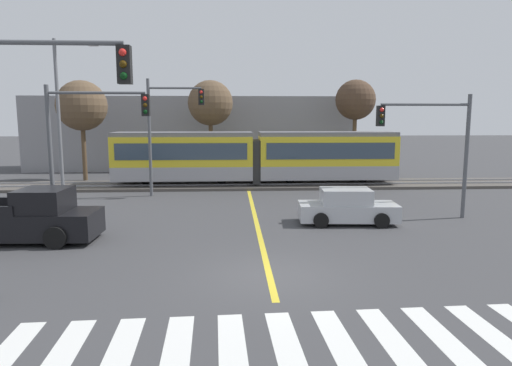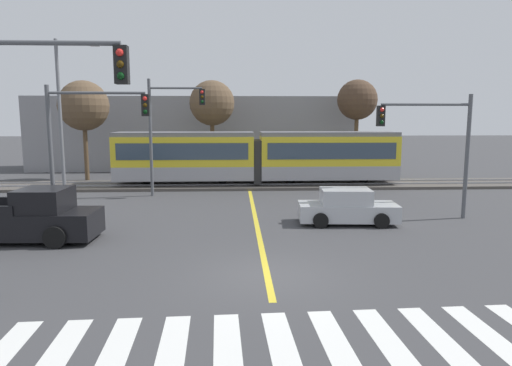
{
  "view_description": "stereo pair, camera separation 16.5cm",
  "coord_description": "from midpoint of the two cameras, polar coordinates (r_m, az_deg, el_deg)",
  "views": [
    {
      "loc": [
        -1.09,
        -12.69,
        4.58
      ],
      "look_at": [
        0.04,
        7.82,
        1.6
      ],
      "focal_mm": 32.0,
      "sensor_mm": 36.0,
      "label": 1
    },
    {
      "loc": [
        -0.93,
        -12.7,
        4.58
      ],
      "look_at": [
        0.04,
        7.82,
        1.6
      ],
      "focal_mm": 32.0,
      "sensor_mm": 36.0,
      "label": 2
    }
  ],
  "objects": [
    {
      "name": "crosswalk_stripe_6",
      "position": [
        10.13,
        9.73,
        -18.71
      ],
      "size": [
        0.66,
        2.82,
        0.01
      ],
      "primitive_type": "cube",
      "rotation": [
        0.0,
        0.0,
        0.04
      ],
      "color": "silver",
      "rests_on": "ground"
    },
    {
      "name": "bare_tree_west",
      "position": [
        35.37,
        -5.86,
        9.86
      ],
      "size": [
        3.43,
        3.43,
        7.35
      ],
      "color": "brown",
      "rests_on": "ground"
    },
    {
      "name": "crosswalk_stripe_1",
      "position": [
        10.3,
        -23.29,
        -18.81
      ],
      "size": [
        0.66,
        2.82,
        0.01
      ],
      "primitive_type": "cube",
      "rotation": [
        0.0,
        0.0,
        0.04
      ],
      "color": "silver",
      "rests_on": "ground"
    },
    {
      "name": "crosswalk_stripe_8",
      "position": [
        10.87,
        21.54,
        -17.24
      ],
      "size": [
        0.66,
        2.82,
        0.01
      ],
      "primitive_type": "cube",
      "rotation": [
        0.0,
        0.0,
        0.04
      ],
      "color": "silver",
      "rests_on": "ground"
    },
    {
      "name": "traffic_light_near_left",
      "position": [
        12.35,
        -26.84,
        6.6
      ],
      "size": [
        3.75,
        0.38,
        6.66
      ],
      "color": "#515459",
      "rests_on": "ground"
    },
    {
      "name": "crosswalk_stripe_7",
      "position": [
        10.45,
        15.87,
        -18.04
      ],
      "size": [
        0.66,
        2.82,
        0.01
      ],
      "primitive_type": "cube",
      "rotation": [
        0.0,
        0.0,
        0.04
      ],
      "color": "silver",
      "rests_on": "ground"
    },
    {
      "name": "bare_tree_east",
      "position": [
        36.85,
        12.2,
        10.04
      ],
      "size": [
        3.11,
        3.11,
        7.46
      ],
      "color": "brown",
      "rests_on": "ground"
    },
    {
      "name": "traffic_light_far_left",
      "position": [
        26.86,
        -11.28,
        7.6
      ],
      "size": [
        3.25,
        0.38,
        6.73
      ],
      "color": "#515459",
      "rests_on": "ground"
    },
    {
      "name": "street_lamp_west",
      "position": [
        28.9,
        -23.19,
        8.66
      ],
      "size": [
        2.57,
        0.28,
        8.97
      ],
      "color": "slate",
      "rests_on": "ground"
    },
    {
      "name": "crosswalk_stripe_9",
      "position": [
        11.38,
        26.7,
        -16.36
      ],
      "size": [
        0.66,
        2.82,
        0.01
      ],
      "primitive_type": "cube",
      "rotation": [
        0.0,
        0.0,
        0.04
      ],
      "color": "silver",
      "rests_on": "ground"
    },
    {
      "name": "crosswalk_stripe_3",
      "position": [
        9.87,
        -10.3,
        -19.49
      ],
      "size": [
        0.66,
        2.82,
        0.01
      ],
      "primitive_type": "cube",
      "rotation": [
        0.0,
        0.0,
        0.04
      ],
      "color": "silver",
      "rests_on": "ground"
    },
    {
      "name": "bare_tree_far_west",
      "position": [
        35.35,
        -21.09,
        8.96
      ],
      "size": [
        3.59,
        3.59,
        7.18
      ],
      "color": "brown",
      "rests_on": "ground"
    },
    {
      "name": "lane_centre_line",
      "position": [
        19.97,
        -0.17,
        -5.0
      ],
      "size": [
        0.2,
        17.33,
        0.01
      ],
      "primitive_type": "cube",
      "color": "gold",
      "rests_on": "ground"
    },
    {
      "name": "crosswalk_stripe_2",
      "position": [
        10.03,
        -16.95,
        -19.26
      ],
      "size": [
        0.66,
        2.82,
        0.01
      ],
      "primitive_type": "cube",
      "rotation": [
        0.0,
        0.0,
        0.04
      ],
      "color": "silver",
      "rests_on": "ground"
    },
    {
      "name": "traffic_light_mid_left",
      "position": [
        20.37,
        -20.82,
        6.03
      ],
      "size": [
        4.25,
        0.38,
        5.89
      ],
      "color": "#515459",
      "rests_on": "ground"
    },
    {
      "name": "crosswalk_stripe_5",
      "position": [
        9.92,
        3.22,
        -19.21
      ],
      "size": [
        0.66,
        2.82,
        0.01
      ],
      "primitive_type": "cube",
      "rotation": [
        0.0,
        0.0,
        0.04
      ],
      "color": "silver",
      "rests_on": "ground"
    },
    {
      "name": "sedan_crossing",
      "position": [
        20.14,
        11.12,
        -3.01
      ],
      "size": [
        4.31,
        2.14,
        1.52
      ],
      "color": "#B7BABF",
      "rests_on": "ground"
    },
    {
      "name": "crosswalk_stripe_4",
      "position": [
        9.84,
        -3.52,
        -19.47
      ],
      "size": [
        0.66,
        2.82,
        0.01
      ],
      "primitive_type": "cube",
      "rotation": [
        0.0,
        0.0,
        0.04
      ],
      "color": "silver",
      "rests_on": "ground"
    },
    {
      "name": "rail_near",
      "position": [
        29.7,
        -1.17,
        -0.18
      ],
      "size": [
        120.0,
        0.08,
        0.1
      ],
      "primitive_type": "cube",
      "color": "#939399",
      "rests_on": "track_bed"
    },
    {
      "name": "pickup_truck",
      "position": [
        18.91,
        -26.95,
        -4.05
      ],
      "size": [
        5.47,
        2.39,
        1.98
      ],
      "color": "black",
      "rests_on": "ground"
    },
    {
      "name": "light_rail_tram",
      "position": [
        30.22,
        -0.2,
        3.45
      ],
      "size": [
        18.5,
        2.64,
        3.43
      ],
      "color": "#9E9EA3",
      "rests_on": "track_bed"
    },
    {
      "name": "traffic_light_mid_right",
      "position": [
        21.88,
        21.24,
        5.46
      ],
      "size": [
        4.25,
        0.38,
        5.58
      ],
      "color": "#515459",
      "rests_on": "ground"
    },
    {
      "name": "rail_far",
      "position": [
        31.12,
        -1.26,
        0.21
      ],
      "size": [
        120.0,
        0.08,
        0.1
      ],
      "primitive_type": "cube",
      "color": "#939399",
      "rests_on": "track_bed"
    },
    {
      "name": "track_bed",
      "position": [
        30.43,
        -1.21,
        -0.24
      ],
      "size": [
        120.0,
        4.0,
        0.18
      ],
      "primitive_type": "cube",
      "color": "#4C4742",
      "rests_on": "ground"
    },
    {
      "name": "building_backdrop_far",
      "position": [
        41.67,
        -8.06,
        6.21
      ],
      "size": [
        27.86,
        6.0,
        6.31
      ],
      "primitive_type": "cube",
      "color": "gray",
      "rests_on": "ground"
    },
    {
      "name": "ground_plane",
      "position": [
        13.53,
        1.34,
        -11.52
      ],
      "size": [
        200.0,
        200.0,
        0.0
      ],
      "primitive_type": "plane",
      "color": "#3D3D3F"
    },
    {
      "name": "crosswalk_stripe_0",
      "position": [
        10.68,
        -29.2,
        -18.2
      ],
      "size": [
        0.66,
        2.82,
        0.01
      ],
      "primitive_type": "cube",
      "rotation": [
        0.0,
        0.0,
        0.04
      ],
      "color": "silver",
      "rests_on": "ground"
    }
  ]
}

